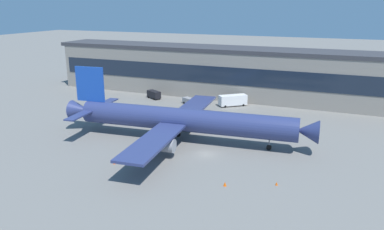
% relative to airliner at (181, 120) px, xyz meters
% --- Properties ---
extents(ground_plane, '(600.00, 600.00, 0.00)m').
position_rel_airliner_xyz_m(ground_plane, '(8.07, -5.40, -4.91)').
color(ground_plane, slate).
extents(terminal_building, '(146.21, 15.00, 16.20)m').
position_rel_airliner_xyz_m(terminal_building, '(8.07, 45.32, 3.21)').
color(terminal_building, gray).
rests_on(terminal_building, ground_plane).
extents(airliner, '(57.70, 49.61, 15.69)m').
position_rel_airliner_xyz_m(airliner, '(0.00, 0.00, 0.00)').
color(airliner, navy).
rests_on(airliner, ground_plane).
extents(belt_loader, '(6.58, 4.81, 1.95)m').
position_rel_airliner_xyz_m(belt_loader, '(-9.96, 29.93, -3.76)').
color(belt_loader, gray).
rests_on(belt_loader, ground_plane).
extents(fuel_truck, '(8.27, 7.49, 3.35)m').
position_rel_airliner_xyz_m(fuel_truck, '(1.92, 33.56, -3.03)').
color(fuel_truck, white).
rests_on(fuel_truck, ground_plane).
extents(crew_van, '(5.61, 4.48, 2.55)m').
position_rel_airliner_xyz_m(crew_van, '(-24.27, 32.68, -3.46)').
color(crew_van, black).
rests_on(crew_van, ground_plane).
extents(traffic_cone_0, '(0.58, 0.58, 0.73)m').
position_rel_airliner_xyz_m(traffic_cone_0, '(15.93, -17.62, -4.55)').
color(traffic_cone_0, '#F2590C').
rests_on(traffic_cone_0, ground_plane).
extents(traffic_cone_1, '(0.51, 0.51, 0.64)m').
position_rel_airliner_xyz_m(traffic_cone_1, '(-6.63, -16.94, -4.60)').
color(traffic_cone_1, '#F2590C').
rests_on(traffic_cone_1, ground_plane).
extents(traffic_cone_2, '(0.45, 0.45, 0.56)m').
position_rel_airliner_xyz_m(traffic_cone_2, '(23.98, -13.97, -4.63)').
color(traffic_cone_2, '#F2590C').
rests_on(traffic_cone_2, ground_plane).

